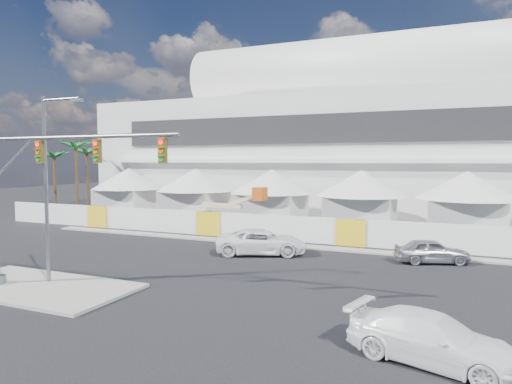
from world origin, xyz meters
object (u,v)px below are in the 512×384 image
at_px(pickup_curb, 261,242).
at_px(traffic_mast, 26,194).
at_px(lot_car_c, 218,220).
at_px(streetlight_median, 49,176).
at_px(boom_lift, 217,218).
at_px(pickup_near, 432,339).
at_px(sedan_silver, 432,251).

xyz_separation_m(pickup_curb, traffic_mast, (-6.94, -12.52, 3.90)).
height_order(lot_car_c, streetlight_median, streetlight_median).
bearing_deg(boom_lift, lot_car_c, 122.98).
xyz_separation_m(pickup_near, lot_car_c, (-19.94, 23.19, -0.08)).
bearing_deg(pickup_curb, sedan_silver, -102.73).
xyz_separation_m(sedan_silver, pickup_curb, (-10.68, -1.69, 0.09)).
xyz_separation_m(traffic_mast, streetlight_median, (0.07, 1.32, 0.80)).
bearing_deg(sedan_silver, pickup_curb, 79.29).
bearing_deg(pickup_near, sedan_silver, 16.98).
distance_m(lot_car_c, traffic_mast, 23.00).
distance_m(streetlight_median, boom_lift, 20.34).
bearing_deg(pickup_near, streetlight_median, 98.54).
bearing_deg(sedan_silver, streetlight_median, 106.57).
bearing_deg(sedan_silver, pickup_near, 162.63).
xyz_separation_m(sedan_silver, traffic_mast, (-17.63, -14.22, 3.99)).
xyz_separation_m(pickup_near, traffic_mast, (-18.24, 0.61, 3.97)).
bearing_deg(pickup_near, pickup_curb, 55.31).
height_order(lot_car_c, traffic_mast, traffic_mast).
relative_size(pickup_near, streetlight_median, 0.57).
distance_m(sedan_silver, streetlight_median, 22.30).
relative_size(streetlight_median, boom_lift, 1.17).
height_order(sedan_silver, pickup_near, pickup_near).
distance_m(sedan_silver, boom_lift, 19.90).
xyz_separation_m(pickup_curb, boom_lift, (-7.98, 8.61, 0.24)).
relative_size(lot_car_c, streetlight_median, 0.51).
bearing_deg(traffic_mast, pickup_near, -1.92).
bearing_deg(boom_lift, sedan_silver, -12.34).
relative_size(sedan_silver, boom_lift, 0.55).
distance_m(sedan_silver, pickup_curb, 10.82).
height_order(streetlight_median, boom_lift, streetlight_median).
distance_m(pickup_curb, lot_car_c, 13.26).
xyz_separation_m(pickup_curb, streetlight_median, (-6.87, -11.20, 4.69)).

